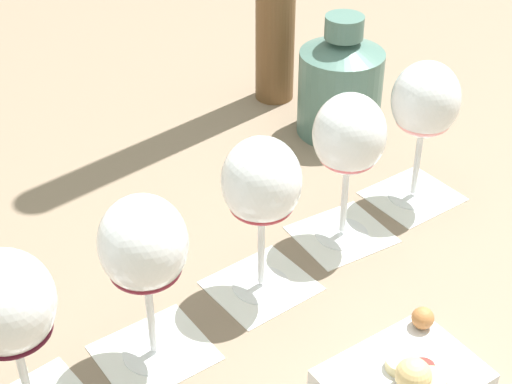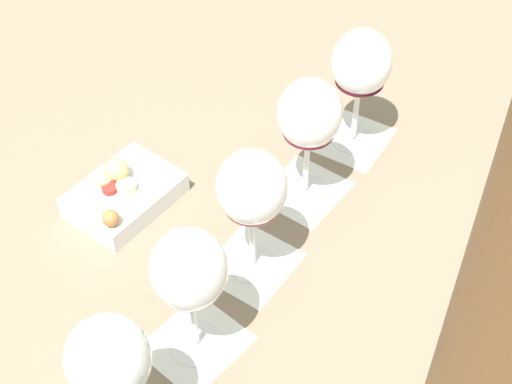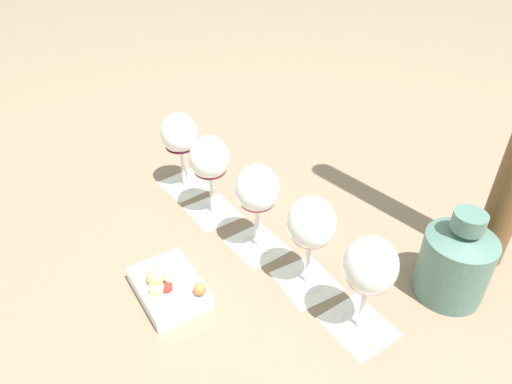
{
  "view_description": "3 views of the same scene",
  "coord_description": "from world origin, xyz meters",
  "px_view_note": "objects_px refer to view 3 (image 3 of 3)",
  "views": [
    {
      "loc": [
        0.56,
        0.26,
        0.56
      ],
      "look_at": [
        -0.0,
        -0.0,
        0.12
      ],
      "focal_mm": 55.0,
      "sensor_mm": 36.0,
      "label": 1
    },
    {
      "loc": [
        -0.59,
        -0.08,
        0.75
      ],
      "look_at": [
        -0.0,
        -0.0,
        0.12
      ],
      "focal_mm": 55.0,
      "sensor_mm": 36.0,
      "label": 2
    },
    {
      "loc": [
        -0.3,
        0.59,
        0.6
      ],
      "look_at": [
        -0.0,
        -0.0,
        0.12
      ],
      "focal_mm": 32.0,
      "sensor_mm": 36.0,
      "label": 3
    }
  ],
  "objects_px": {
    "wine_glass_2": "(258,191)",
    "snack_dish": "(168,287)",
    "wine_glass_0": "(370,270)",
    "ceramic_vase": "(456,260)",
    "wine_glass_4": "(180,137)",
    "wine_glass_3": "(209,161)",
    "wine_glass_1": "(311,227)"
  },
  "relations": [
    {
      "from": "wine_glass_2",
      "to": "wine_glass_4",
      "type": "height_order",
      "value": "same"
    },
    {
      "from": "wine_glass_0",
      "to": "wine_glass_3",
      "type": "relative_size",
      "value": 1.0
    },
    {
      "from": "wine_glass_0",
      "to": "snack_dish",
      "type": "relative_size",
      "value": 1.05
    },
    {
      "from": "snack_dish",
      "to": "ceramic_vase",
      "type": "bearing_deg",
      "value": -152.55
    },
    {
      "from": "wine_glass_2",
      "to": "snack_dish",
      "type": "relative_size",
      "value": 1.05
    },
    {
      "from": "wine_glass_0",
      "to": "wine_glass_1",
      "type": "height_order",
      "value": "same"
    },
    {
      "from": "wine_glass_1",
      "to": "wine_glass_3",
      "type": "height_order",
      "value": "same"
    },
    {
      "from": "ceramic_vase",
      "to": "snack_dish",
      "type": "distance_m",
      "value": 0.48
    },
    {
      "from": "wine_glass_4",
      "to": "ceramic_vase",
      "type": "distance_m",
      "value": 0.59
    },
    {
      "from": "wine_glass_2",
      "to": "wine_glass_1",
      "type": "bearing_deg",
      "value": 157.21
    },
    {
      "from": "wine_glass_4",
      "to": "snack_dish",
      "type": "distance_m",
      "value": 0.35
    },
    {
      "from": "wine_glass_3",
      "to": "wine_glass_4",
      "type": "relative_size",
      "value": 1.0
    },
    {
      "from": "wine_glass_0",
      "to": "snack_dish",
      "type": "xyz_separation_m",
      "value": [
        0.31,
        0.08,
        -0.11
      ]
    },
    {
      "from": "wine_glass_0",
      "to": "snack_dish",
      "type": "distance_m",
      "value": 0.34
    },
    {
      "from": "wine_glass_1",
      "to": "wine_glass_0",
      "type": "bearing_deg",
      "value": 154.43
    },
    {
      "from": "wine_glass_4",
      "to": "ceramic_vase",
      "type": "relative_size",
      "value": 1.06
    },
    {
      "from": "wine_glass_4",
      "to": "ceramic_vase",
      "type": "xyz_separation_m",
      "value": [
        -0.58,
        0.07,
        -0.05
      ]
    },
    {
      "from": "wine_glass_2",
      "to": "snack_dish",
      "type": "bearing_deg",
      "value": 66.38
    },
    {
      "from": "wine_glass_2",
      "to": "wine_glass_0",
      "type": "bearing_deg",
      "value": 155.87
    },
    {
      "from": "wine_glass_0",
      "to": "ceramic_vase",
      "type": "distance_m",
      "value": 0.19
    },
    {
      "from": "ceramic_vase",
      "to": "snack_dish",
      "type": "height_order",
      "value": "ceramic_vase"
    },
    {
      "from": "wine_glass_2",
      "to": "ceramic_vase",
      "type": "xyz_separation_m",
      "value": [
        -0.34,
        -0.04,
        -0.05
      ]
    },
    {
      "from": "snack_dish",
      "to": "wine_glass_1",
      "type": "bearing_deg",
      "value": -146.67
    },
    {
      "from": "wine_glass_3",
      "to": "wine_glass_1",
      "type": "bearing_deg",
      "value": 158.5
    },
    {
      "from": "wine_glass_0",
      "to": "ceramic_vase",
      "type": "height_order",
      "value": "wine_glass_0"
    },
    {
      "from": "wine_glass_1",
      "to": "wine_glass_4",
      "type": "relative_size",
      "value": 1.0
    },
    {
      "from": "wine_glass_0",
      "to": "wine_glass_4",
      "type": "xyz_separation_m",
      "value": [
        0.47,
        -0.21,
        0.0
      ]
    },
    {
      "from": "wine_glass_4",
      "to": "snack_dish",
      "type": "xyz_separation_m",
      "value": [
        -0.16,
        0.29,
        -0.11
      ]
    },
    {
      "from": "wine_glass_3",
      "to": "wine_glass_4",
      "type": "height_order",
      "value": "same"
    },
    {
      "from": "wine_glass_2",
      "to": "wine_glass_4",
      "type": "xyz_separation_m",
      "value": [
        0.24,
        -0.11,
        0.0
      ]
    },
    {
      "from": "wine_glass_2",
      "to": "wine_glass_3",
      "type": "height_order",
      "value": "same"
    },
    {
      "from": "wine_glass_1",
      "to": "wine_glass_4",
      "type": "distance_m",
      "value": 0.39
    }
  ]
}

